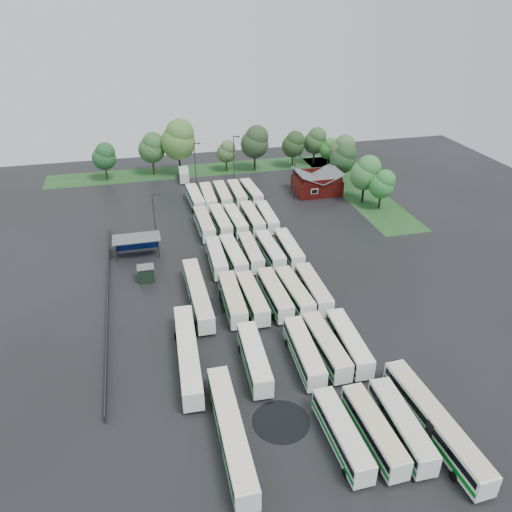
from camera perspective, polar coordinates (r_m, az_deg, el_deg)
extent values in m
plane|color=black|center=(74.46, 0.72, -6.19)|extent=(160.00, 160.00, 0.00)
cube|color=maroon|center=(116.65, 6.95, 8.00)|extent=(10.00, 8.00, 3.40)
cube|color=#4C4F51|center=(114.93, 5.84, 9.12)|extent=(5.07, 8.60, 2.19)
cube|color=#4C4F51|center=(116.64, 8.19, 9.27)|extent=(5.07, 8.60, 2.19)
cube|color=maroon|center=(112.40, 7.72, 8.33)|extent=(9.00, 0.20, 1.20)
cube|color=silver|center=(112.34, 6.70, 7.35)|extent=(1.60, 0.12, 1.20)
cylinder|color=#2D2D30|center=(89.16, -15.65, 0.26)|extent=(0.16, 0.16, 3.40)
cylinder|color=#2D2D30|center=(89.03, -11.05, 0.80)|extent=(0.16, 0.16, 3.40)
cylinder|color=#2D2D30|center=(92.01, -15.65, 1.18)|extent=(0.16, 0.16, 3.40)
cylinder|color=#2D2D30|center=(91.88, -11.19, 1.70)|extent=(0.16, 0.16, 3.40)
cube|color=#4C4F51|center=(89.64, -13.52, 2.01)|extent=(8.20, 4.20, 0.15)
cube|color=navy|center=(92.19, -13.43, 1.47)|extent=(7.60, 0.08, 2.60)
cube|color=black|center=(82.73, -12.44, -2.02)|extent=(2.50, 2.00, 2.50)
cube|color=#4C4F51|center=(82.08, -12.54, -1.23)|extent=(2.70, 2.20, 0.12)
cube|color=#1B4519|center=(132.13, -5.58, 9.80)|extent=(80.00, 10.00, 0.01)
cube|color=#1B4519|center=(121.00, 11.39, 7.55)|extent=(10.00, 50.00, 0.01)
cube|color=#2D2D30|center=(79.40, -16.54, -4.57)|extent=(0.10, 50.00, 1.20)
cube|color=white|center=(55.47, 9.78, -19.41)|extent=(2.55, 11.17, 2.55)
cube|color=black|center=(55.09, 9.83, -19.05)|extent=(2.60, 10.73, 0.82)
cube|color=#03751B|center=(55.88, 9.73, -19.79)|extent=(2.59, 10.95, 0.56)
cube|color=beige|center=(54.50, 9.90, -18.48)|extent=(2.45, 10.84, 0.11)
cylinder|color=black|center=(54.40, 11.21, -22.95)|extent=(2.36, 0.89, 0.89)
cylinder|color=black|center=(58.58, 8.28, -17.78)|extent=(2.36, 0.89, 0.89)
cube|color=white|center=(56.46, 13.31, -18.77)|extent=(2.65, 11.23, 2.56)
cube|color=black|center=(56.09, 13.37, -18.41)|extent=(2.69, 10.78, 0.82)
cube|color=#147F29|center=(56.87, 13.24, -19.15)|extent=(2.69, 11.00, 0.56)
cube|color=beige|center=(55.51, 13.47, -17.84)|extent=(2.55, 10.89, 0.11)
cylinder|color=black|center=(55.43, 14.86, -22.22)|extent=(2.37, 0.89, 0.89)
cylinder|color=black|center=(59.51, 11.62, -17.22)|extent=(2.37, 0.89, 0.89)
cube|color=white|center=(57.58, 16.25, -18.02)|extent=(2.64, 11.54, 2.63)
cube|color=black|center=(57.20, 16.33, -17.66)|extent=(2.68, 11.08, 0.84)
cube|color=#16752E|center=(57.99, 16.17, -18.42)|extent=(2.68, 11.31, 0.58)
cube|color=beige|center=(56.62, 16.45, -17.07)|extent=(2.53, 11.19, 0.11)
cylinder|color=black|center=(56.55, 17.93, -21.46)|extent=(2.44, 0.92, 0.92)
cylinder|color=black|center=(60.65, 14.38, -16.52)|extent=(2.44, 0.92, 0.92)
cube|color=white|center=(63.18, -0.21, -11.57)|extent=(2.93, 11.70, 2.66)
cube|color=black|center=(62.84, -0.21, -11.20)|extent=(2.97, 11.24, 0.85)
cube|color=#047C1B|center=(63.56, -0.21, -11.97)|extent=(2.97, 11.47, 0.58)
cube|color=silver|center=(62.30, -0.21, -10.60)|extent=(2.82, 11.35, 0.12)
cylinder|color=black|center=(61.39, 0.64, -14.69)|extent=(2.47, 0.93, 0.93)
cylinder|color=black|center=(66.81, -0.97, -10.43)|extent=(2.47, 0.93, 0.93)
cube|color=white|center=(64.37, 5.49, -10.83)|extent=(2.91, 11.72, 2.67)
cube|color=black|center=(64.03, 5.51, -10.47)|extent=(2.95, 11.26, 0.85)
cube|color=#1C7D31|center=(64.74, 5.47, -11.23)|extent=(2.95, 11.49, 0.59)
cube|color=beige|center=(63.50, 5.55, -9.87)|extent=(2.80, 11.37, 0.12)
cylinder|color=black|center=(62.63, 6.56, -13.86)|extent=(2.47, 0.93, 0.93)
cylinder|color=black|center=(67.92, 4.42, -9.77)|extent=(2.47, 0.93, 0.93)
cube|color=white|center=(65.62, 7.97, -10.13)|extent=(2.68, 11.63, 2.65)
cube|color=black|center=(65.29, 8.00, -9.76)|extent=(2.73, 11.17, 0.85)
cube|color=#1B7632|center=(65.98, 7.93, -10.52)|extent=(2.73, 11.40, 0.58)
cube|color=beige|center=(64.77, 8.05, -9.18)|extent=(2.58, 11.28, 0.12)
cylinder|color=black|center=(63.89, 9.10, -13.05)|extent=(2.46, 0.93, 0.93)
cylinder|color=black|center=(69.12, 6.79, -9.13)|extent=(2.46, 0.93, 0.93)
cube|color=white|center=(66.65, 10.52, -9.68)|extent=(2.85, 11.61, 2.64)
cube|color=black|center=(66.33, 10.56, -9.32)|extent=(2.89, 11.15, 0.85)
cube|color=#0A781E|center=(67.01, 10.48, -10.07)|extent=(2.89, 11.38, 0.58)
cube|color=silver|center=(65.82, 10.63, -8.74)|extent=(2.74, 11.26, 0.12)
cylinder|color=black|center=(64.96, 11.72, -12.52)|extent=(2.45, 0.92, 0.92)
cylinder|color=black|center=(70.08, 9.23, -8.73)|extent=(2.45, 0.92, 0.92)
cube|color=white|center=(73.81, -2.73, -4.89)|extent=(2.73, 11.83, 2.70)
cube|color=black|center=(73.52, -2.74, -4.54)|extent=(2.77, 11.36, 0.86)
cube|color=#127521|center=(74.14, -2.72, -5.27)|extent=(2.77, 11.60, 0.59)
cube|color=beige|center=(73.05, -2.75, -3.98)|extent=(2.62, 11.47, 0.12)
cylinder|color=black|center=(71.55, -2.10, -7.42)|extent=(2.50, 0.94, 0.94)
cylinder|color=black|center=(77.65, -3.26, -4.22)|extent=(2.50, 0.94, 0.94)
cube|color=white|center=(74.01, -0.42, -4.80)|extent=(2.58, 11.47, 2.62)
cube|color=black|center=(73.73, -0.42, -4.46)|extent=(2.63, 11.01, 0.84)
cube|color=#1C772E|center=(74.33, -0.42, -5.17)|extent=(2.63, 11.24, 0.58)
cube|color=beige|center=(73.27, -0.42, -3.91)|extent=(2.48, 11.13, 0.11)
cylinder|color=black|center=(71.84, 0.27, -7.24)|extent=(2.43, 0.91, 0.91)
cylinder|color=black|center=(77.71, -1.05, -4.16)|extent=(2.43, 0.91, 0.91)
cube|color=white|center=(74.84, 2.13, -4.37)|extent=(2.69, 11.69, 2.67)
cube|color=black|center=(74.55, 2.13, -4.03)|extent=(2.74, 11.23, 0.85)
cube|color=#0C8320|center=(75.17, 2.12, -4.75)|extent=(2.73, 11.46, 0.59)
cube|color=beige|center=(74.10, 2.15, -3.48)|extent=(2.59, 11.34, 0.12)
cylinder|color=black|center=(72.65, 2.91, -6.81)|extent=(2.47, 0.93, 0.93)
cylinder|color=black|center=(78.58, 1.37, -3.75)|extent=(2.47, 0.93, 0.93)
cube|color=white|center=(75.48, 4.38, -4.14)|extent=(2.98, 11.64, 2.64)
cube|color=black|center=(75.20, 4.39, -3.81)|extent=(3.01, 11.18, 0.85)
cube|color=#1F812F|center=(75.80, 4.36, -4.51)|extent=(3.02, 11.41, 0.58)
cube|color=beige|center=(74.75, 4.42, -3.26)|extent=(2.87, 11.29, 0.12)
cylinder|color=black|center=(73.34, 5.22, -6.53)|extent=(2.45, 0.92, 0.92)
cylinder|color=black|center=(79.14, 3.53, -3.54)|extent=(2.45, 0.92, 0.92)
cube|color=white|center=(76.56, 6.55, -3.74)|extent=(2.53, 11.56, 2.64)
cube|color=black|center=(76.27, 6.57, -3.41)|extent=(2.58, 11.10, 0.85)
cube|color=#187225|center=(76.87, 6.53, -4.11)|extent=(2.58, 11.33, 0.58)
cube|color=beige|center=(75.83, 6.61, -2.87)|extent=(2.43, 11.22, 0.12)
cylinder|color=black|center=(74.43, 7.45, -6.08)|extent=(2.45, 0.92, 0.92)
cylinder|color=black|center=(80.18, 5.61, -3.17)|extent=(2.45, 0.92, 0.92)
cube|color=white|center=(84.88, -4.54, -0.18)|extent=(2.60, 11.28, 2.57)
cube|color=black|center=(84.63, -4.55, 0.13)|extent=(2.65, 10.83, 0.82)
cube|color=#177229|center=(85.15, -4.52, -0.51)|extent=(2.64, 11.05, 0.57)
cube|color=beige|center=(84.25, -4.57, 0.61)|extent=(2.50, 10.94, 0.11)
cylinder|color=black|center=(82.44, -4.07, -2.13)|extent=(2.39, 0.90, 0.90)
cylinder|color=black|center=(88.62, -4.90, 0.18)|extent=(2.39, 0.90, 0.90)
cube|color=white|center=(85.30, -2.61, 0.08)|extent=(2.85, 11.59, 2.64)
cube|color=black|center=(85.05, -2.62, 0.39)|extent=(2.89, 11.14, 0.84)
cube|color=#0C7C26|center=(85.58, -2.61, -0.26)|extent=(2.89, 11.37, 0.58)
cube|color=silver|center=(84.66, -2.63, 0.89)|extent=(2.74, 11.25, 0.12)
cylinder|color=black|center=(82.82, -2.08, -1.91)|extent=(2.45, 0.92, 0.92)
cylinder|color=black|center=(89.12, -3.07, 0.44)|extent=(2.45, 0.92, 0.92)
cube|color=white|center=(86.36, -0.60, 0.45)|extent=(2.44, 11.19, 2.56)
cube|color=black|center=(86.12, -0.61, 0.75)|extent=(2.49, 10.74, 0.82)
cube|color=#0B7C26|center=(86.63, -0.60, 0.12)|extent=(2.49, 10.97, 0.56)
cube|color=beige|center=(85.74, -0.61, 1.23)|extent=(2.34, 10.85, 0.11)
cylinder|color=black|center=(83.95, -0.04, -1.44)|extent=(2.37, 0.89, 0.89)
cylinder|color=black|center=(90.04, -1.12, 0.78)|extent=(2.37, 0.89, 0.89)
cube|color=white|center=(86.88, 1.60, 0.64)|extent=(2.69, 11.38, 2.59)
cube|color=black|center=(86.63, 1.61, 0.94)|extent=(2.73, 10.93, 0.83)
cube|color=#197731|center=(87.15, 1.60, 0.31)|extent=(2.73, 11.15, 0.57)
cube|color=silver|center=(86.25, 1.61, 1.43)|extent=(2.59, 11.03, 0.11)
cylinder|color=black|center=(84.46, 2.24, -1.26)|extent=(2.40, 0.90, 0.90)
cylinder|color=black|center=(90.57, 0.99, 0.96)|extent=(2.40, 0.90, 0.90)
cube|color=white|center=(87.59, 3.76, 0.85)|extent=(2.51, 11.48, 2.62)
cube|color=black|center=(87.34, 3.77, 1.15)|extent=(2.57, 11.02, 0.84)
cube|color=#0C7A25|center=(87.86, 3.75, 0.52)|extent=(2.56, 11.25, 0.58)
cube|color=beige|center=(86.96, 3.79, 1.64)|extent=(2.41, 11.13, 0.11)
cylinder|color=black|center=(85.17, 4.46, -1.05)|extent=(2.43, 0.92, 0.92)
cylinder|color=black|center=(91.29, 3.06, 1.17)|extent=(2.43, 0.92, 0.92)
cube|color=white|center=(96.98, -5.93, 3.67)|extent=(2.64, 11.70, 2.67)
cube|color=black|center=(96.76, -5.95, 3.95)|extent=(2.69, 11.23, 0.85)
cube|color=#0F7529|center=(97.23, -5.91, 3.35)|extent=(2.69, 11.46, 0.59)
cube|color=beige|center=(96.40, -5.97, 4.41)|extent=(2.54, 11.34, 0.12)
cylinder|color=black|center=(94.23, -5.55, 2.00)|extent=(2.48, 0.93, 0.93)
cylinder|color=black|center=(100.90, -6.21, 3.85)|extent=(2.48, 0.93, 0.93)
cube|color=white|center=(97.90, -4.08, 3.98)|extent=(2.83, 11.52, 2.62)
cube|color=black|center=(97.68, -4.09, 4.26)|extent=(2.87, 11.07, 0.84)
cube|color=#0B7621|center=(98.14, -4.07, 3.68)|extent=(2.87, 11.30, 0.58)
cube|color=beige|center=(97.34, -4.11, 4.71)|extent=(2.72, 11.18, 0.11)
cylinder|color=black|center=(95.20, -3.66, 2.37)|extent=(2.43, 0.92, 0.92)
cylinder|color=black|center=(101.73, -4.42, 4.15)|extent=(2.43, 0.92, 0.92)
cube|color=white|center=(98.10, -2.34, 4.07)|extent=(2.78, 11.30, 2.57)
cube|color=black|center=(97.89, -2.35, 4.34)|extent=(2.82, 10.85, 0.82)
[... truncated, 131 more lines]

